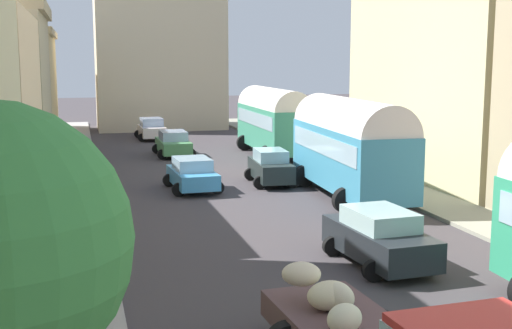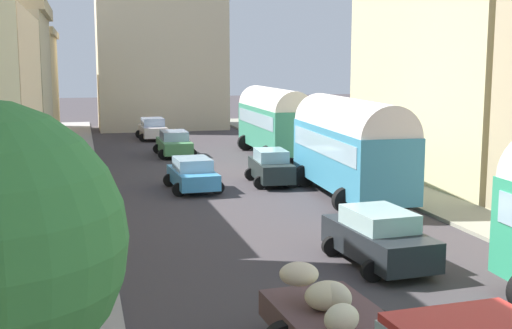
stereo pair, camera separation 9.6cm
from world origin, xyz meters
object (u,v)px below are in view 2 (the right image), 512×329
object	(u,v)px
pedestrian_0	(92,189)
car_2	(153,129)
car_4	(378,237)
car_5	(271,167)
parked_bus_2	(274,118)
car_0	(193,174)
car_1	(174,143)
parked_bus_1	(350,143)

from	to	relation	value
pedestrian_0	car_2	bearing A→B (deg)	78.83
car_4	car_5	world-z (taller)	car_5
car_5	car_2	bearing A→B (deg)	100.42
parked_bus_2	pedestrian_0	size ratio (longest dim) A/B	4.83
car_2	car_5	world-z (taller)	car_5
car_0	car_5	distance (m)	3.93
car_2	car_5	size ratio (longest dim) A/B	1.01
parked_bus_2	car_1	distance (m)	6.30
car_1	car_5	distance (m)	11.07
car_4	pedestrian_0	world-z (taller)	pedestrian_0
pedestrian_0	car_1	bearing A→B (deg)	71.44
car_0	car_2	world-z (taller)	car_2
car_2	car_1	bearing A→B (deg)	-87.56
parked_bus_1	car_1	distance (m)	15.63
car_2	pedestrian_0	bearing A→B (deg)	-101.17
car_1	pedestrian_0	xyz separation A→B (m)	(-5.18, -15.44, 0.28)
parked_bus_2	car_5	xyz separation A→B (m)	(-2.74, -9.21, -1.49)
car_5	pedestrian_0	xyz separation A→B (m)	(-8.39, -4.84, 0.23)
parked_bus_1	pedestrian_0	bearing A→B (deg)	-175.05
car_1	pedestrian_0	size ratio (longest dim) A/B	2.27
car_1	pedestrian_0	world-z (taller)	pedestrian_0
car_2	car_4	world-z (taller)	car_4
pedestrian_0	parked_bus_1	bearing A→B (deg)	4.95
car_4	pedestrian_0	size ratio (longest dim) A/B	2.32
car_0	pedestrian_0	xyz separation A→B (m)	(-4.51, -4.20, 0.31)
car_0	car_2	distance (m)	20.13
car_2	car_4	size ratio (longest dim) A/B	0.92
car_1	car_4	distance (m)	23.99
car_1	car_2	bearing A→B (deg)	92.44
car_2	car_5	distance (m)	19.82
parked_bus_2	car_2	world-z (taller)	parked_bus_2
car_1	car_5	bearing A→B (deg)	-73.17
parked_bus_2	car_5	size ratio (longest dim) A/B	2.29
parked_bus_2	car_5	world-z (taller)	parked_bus_2
car_1	pedestrian_0	bearing A→B (deg)	-108.56
parked_bus_1	car_5	world-z (taller)	parked_bus_1
car_1	car_5	xyz separation A→B (m)	(3.21, -10.60, 0.05)
car_1	car_4	size ratio (longest dim) A/B	0.98
car_1	car_4	world-z (taller)	car_4
car_0	car_4	bearing A→B (deg)	-74.88
car_0	car_4	world-z (taller)	car_4
parked_bus_2	car_4	distance (m)	22.72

